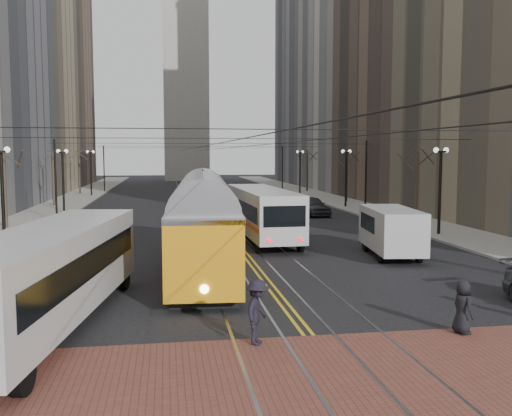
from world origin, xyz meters
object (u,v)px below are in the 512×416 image
object	(u,v)px
rear_bus	(262,214)
transit_bus	(50,279)
pedestrian_d	(257,312)
clock_tower	(185,2)
streetcar	(203,233)
cargo_van	(391,233)
pedestrian_a	(463,307)
sedan_grey	(311,206)

from	to	relation	value
rear_bus	transit_bus	bearing A→B (deg)	-120.89
transit_bus	pedestrian_d	size ratio (longest dim) A/B	6.66
rear_bus	clock_tower	bearing A→B (deg)	89.52
streetcar	cargo_van	xyz separation A→B (m)	(10.08, 1.98, -0.48)
clock_tower	pedestrian_d	bearing A→B (deg)	-90.92
transit_bus	cargo_van	bearing A→B (deg)	42.06
cargo_van	pedestrian_d	size ratio (longest dim) A/B	3.09
pedestrian_d	pedestrian_a	bearing A→B (deg)	-64.15
clock_tower	pedestrian_a	size ratio (longest dim) A/B	40.35
sedan_grey	pedestrian_d	xyz separation A→B (m)	(-10.16, -33.18, 0.10)
rear_bus	pedestrian_d	xyz separation A→B (m)	(-3.45, -19.81, -0.66)
pedestrian_a	transit_bus	bearing A→B (deg)	71.70
clock_tower	streetcar	size ratio (longest dim) A/B	4.40
rear_bus	pedestrian_a	world-z (taller)	rear_bus
clock_tower	rear_bus	size ratio (longest dim) A/B	5.33
clock_tower	sedan_grey	xyz separation A→B (m)	(8.51, -70.32, -35.10)
cargo_van	transit_bus	bearing A→B (deg)	-139.40
clock_tower	rear_bus	bearing A→B (deg)	-88.77
cargo_van	sedan_grey	xyz separation A→B (m)	(0.93, 20.47, -0.43)
streetcar	cargo_van	world-z (taller)	streetcar
clock_tower	rear_bus	xyz separation A→B (m)	(1.80, -83.69, -34.35)
cargo_van	pedestrian_a	bearing A→B (deg)	-95.67
clock_tower	sedan_grey	world-z (taller)	clock_tower
streetcar	rear_bus	world-z (taller)	streetcar
cargo_van	pedestrian_a	world-z (taller)	cargo_van
cargo_van	pedestrian_d	world-z (taller)	cargo_van
rear_bus	pedestrian_a	distance (m)	20.03
pedestrian_a	sedan_grey	bearing A→B (deg)	-13.32
cargo_van	pedestrian_d	distance (m)	15.71
clock_tower	pedestrian_d	world-z (taller)	clock_tower
cargo_van	sedan_grey	size ratio (longest dim) A/B	1.15
rear_bus	cargo_van	xyz separation A→B (m)	(5.78, -7.10, -0.33)
transit_bus	sedan_grey	bearing A→B (deg)	70.60
sedan_grey	pedestrian_a	xyz separation A→B (m)	(-3.84, -33.18, -0.03)
transit_bus	cargo_van	xyz separation A→B (m)	(15.40, 10.15, -0.28)
transit_bus	streetcar	distance (m)	9.76
cargo_van	rear_bus	bearing A→B (deg)	136.35
transit_bus	streetcar	bearing A→B (deg)	65.58
streetcar	sedan_grey	size ratio (longest dim) A/B	2.98
clock_tower	transit_bus	size ratio (longest dim) A/B	5.25
rear_bus	pedestrian_d	world-z (taller)	rear_bus
pedestrian_a	pedestrian_d	world-z (taller)	pedestrian_d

